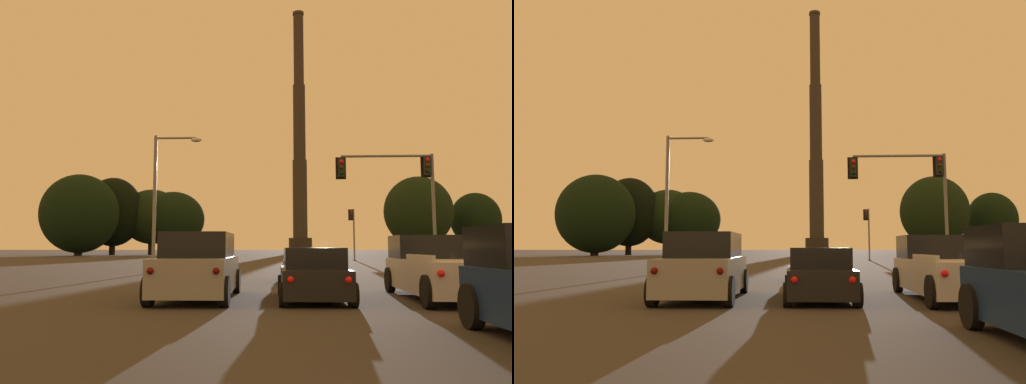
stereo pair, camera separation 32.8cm
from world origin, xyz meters
TOP-DOWN VIEW (x-y plane):
  - sedan_center_lane_front at (0.05, 20.97)m, footprint 2.02×4.72m
  - hatchback_center_lane_second at (-0.15, 13.50)m, footprint 1.93×4.12m
  - suv_left_lane_second at (-3.36, 13.83)m, footprint 2.14×4.92m
  - pickup_truck_right_lane_second at (3.46, 14.28)m, footprint 2.27×5.53m
  - traffic_light_overhead_right at (5.72, 27.25)m, footprint 5.49×0.50m
  - traffic_light_far_right at (7.30, 56.35)m, footprint 0.78×0.50m
  - street_lamp at (-7.77, 27.92)m, footprint 2.80×0.36m
  - smokestack at (4.53, 127.66)m, footprint 5.91×5.91m
  - treeline_center_left at (23.32, 87.59)m, footprint 11.82×10.64m
  - treeline_right_mid at (35.22, 93.08)m, footprint 9.02×8.11m
  - treeline_left_mid at (-32.46, 92.89)m, footprint 11.26×10.13m
  - treeline_far_left at (-35.99, 85.59)m, footprint 13.70×12.33m
  - treeline_far_right at (-25.88, 96.24)m, footprint 11.82×10.63m
  - treeline_center_right at (-21.52, 95.84)m, footprint 12.22×10.99m

SIDE VIEW (x-z plane):
  - hatchback_center_lane_second at x=-0.15m, z-range -0.05..1.38m
  - sedan_center_lane_front at x=0.05m, z-range -0.05..1.38m
  - pickup_truck_right_lane_second at x=3.46m, z-range -0.11..1.71m
  - suv_left_lane_second at x=-3.36m, z-range -0.03..1.83m
  - traffic_light_far_right at x=7.30m, z-range 0.91..6.70m
  - street_lamp at x=-7.77m, z-range 0.91..8.84m
  - traffic_light_overhead_right at x=5.72m, z-range 1.74..8.33m
  - treeline_right_mid at x=35.22m, z-range 0.88..12.39m
  - treeline_center_right at x=-21.52m, z-range 0.76..13.04m
  - treeline_far_left at x=-35.99m, z-range 0.22..14.51m
  - treeline_far_right at x=-25.88m, z-range 1.03..13.81m
  - treeline_center_left at x=23.32m, z-range 0.73..14.57m
  - treeline_left_mid at x=-32.46m, z-range 0.80..15.49m
  - smokestack at x=4.53m, z-range -7.00..57.16m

